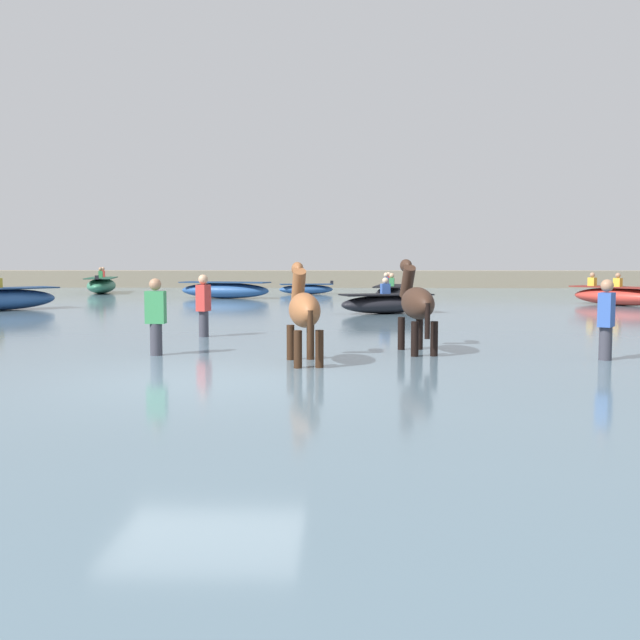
{
  "coord_description": "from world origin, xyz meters",
  "views": [
    {
      "loc": [
        1.82,
        -9.84,
        1.95
      ],
      "look_at": [
        1.37,
        3.83,
        0.85
      ],
      "focal_mm": 42.69,
      "sensor_mm": 36.0,
      "label": 1
    }
  ],
  "objects_px": {
    "boat_mid_outer": "(390,293)",
    "boat_mid_channel": "(225,290)",
    "boat_far_offshore": "(306,289)",
    "boat_near_starboard": "(102,285)",
    "person_onlooker_left": "(156,324)",
    "horse_trailing_dark_bay": "(416,306)",
    "boat_distant_west": "(619,296)",
    "person_wading_close": "(606,328)",
    "horse_lead_chestnut": "(304,313)",
    "boat_far_inshore": "(386,304)",
    "person_spectator_far": "(204,312)"
  },
  "relations": [
    {
      "from": "boat_mid_outer",
      "to": "boat_mid_channel",
      "type": "height_order",
      "value": "boat_mid_outer"
    },
    {
      "from": "boat_mid_outer",
      "to": "boat_far_offshore",
      "type": "bearing_deg",
      "value": 121.58
    },
    {
      "from": "boat_near_starboard",
      "to": "person_onlooker_left",
      "type": "bearing_deg",
      "value": -70.04
    },
    {
      "from": "horse_trailing_dark_bay",
      "to": "boat_near_starboard",
      "type": "xyz_separation_m",
      "value": [
        -12.63,
        22.22,
        -0.43
      ]
    },
    {
      "from": "boat_distant_west",
      "to": "boat_near_starboard",
      "type": "height_order",
      "value": "boat_near_starboard"
    },
    {
      "from": "boat_mid_outer",
      "to": "boat_far_offshore",
      "type": "relative_size",
      "value": 1.38
    },
    {
      "from": "horse_trailing_dark_bay",
      "to": "person_wading_close",
      "type": "relative_size",
      "value": 1.19
    },
    {
      "from": "horse_lead_chestnut",
      "to": "boat_mid_outer",
      "type": "height_order",
      "value": "horse_lead_chestnut"
    },
    {
      "from": "boat_distant_west",
      "to": "person_onlooker_left",
      "type": "bearing_deg",
      "value": -131.8
    },
    {
      "from": "horse_lead_chestnut",
      "to": "horse_trailing_dark_bay",
      "type": "distance_m",
      "value": 2.33
    },
    {
      "from": "horse_lead_chestnut",
      "to": "boat_near_starboard",
      "type": "bearing_deg",
      "value": 114.52
    },
    {
      "from": "horse_lead_chestnut",
      "to": "boat_mid_outer",
      "type": "distance_m",
      "value": 17.34
    },
    {
      "from": "boat_mid_channel",
      "to": "boat_near_starboard",
      "type": "height_order",
      "value": "boat_near_starboard"
    },
    {
      "from": "horse_trailing_dark_bay",
      "to": "person_onlooker_left",
      "type": "bearing_deg",
      "value": -172.66
    },
    {
      "from": "horse_trailing_dark_bay",
      "to": "boat_far_inshore",
      "type": "relative_size",
      "value": 0.66
    },
    {
      "from": "boat_near_starboard",
      "to": "person_spectator_far",
      "type": "bearing_deg",
      "value": -66.71
    },
    {
      "from": "boat_near_starboard",
      "to": "person_spectator_far",
      "type": "relative_size",
      "value": 2.59
    },
    {
      "from": "boat_mid_channel",
      "to": "horse_lead_chestnut",
      "type": "bearing_deg",
      "value": -77.49
    },
    {
      "from": "horse_lead_chestnut",
      "to": "boat_distant_west",
      "type": "distance_m",
      "value": 18.05
    },
    {
      "from": "boat_far_inshore",
      "to": "person_wading_close",
      "type": "relative_size",
      "value": 1.8
    },
    {
      "from": "boat_mid_outer",
      "to": "person_spectator_far",
      "type": "xyz_separation_m",
      "value": [
        -4.61,
        -13.3,
        0.2
      ]
    },
    {
      "from": "boat_distant_west",
      "to": "boat_near_starboard",
      "type": "bearing_deg",
      "value": 157.43
    },
    {
      "from": "horse_trailing_dark_bay",
      "to": "person_onlooker_left",
      "type": "height_order",
      "value": "horse_trailing_dark_bay"
    },
    {
      "from": "boat_far_offshore",
      "to": "boat_near_starboard",
      "type": "bearing_deg",
      "value": 175.11
    },
    {
      "from": "boat_far_offshore",
      "to": "boat_near_starboard",
      "type": "height_order",
      "value": "boat_near_starboard"
    },
    {
      "from": "horse_lead_chestnut",
      "to": "horse_trailing_dark_bay",
      "type": "relative_size",
      "value": 0.98
    },
    {
      "from": "person_onlooker_left",
      "to": "person_spectator_far",
      "type": "xyz_separation_m",
      "value": [
        0.23,
        3.04,
        0.0
      ]
    },
    {
      "from": "horse_lead_chestnut",
      "to": "boat_far_offshore",
      "type": "distance_m",
      "value": 22.83
    },
    {
      "from": "boat_mid_channel",
      "to": "person_onlooker_left",
      "type": "relative_size",
      "value": 2.41
    },
    {
      "from": "horse_trailing_dark_bay",
      "to": "boat_far_offshore",
      "type": "height_order",
      "value": "horse_trailing_dark_bay"
    },
    {
      "from": "boat_distant_west",
      "to": "horse_lead_chestnut",
      "type": "bearing_deg",
      "value": -124.06
    },
    {
      "from": "boat_mid_outer",
      "to": "person_spectator_far",
      "type": "distance_m",
      "value": 14.08
    },
    {
      "from": "boat_far_offshore",
      "to": "boat_near_starboard",
      "type": "distance_m",
      "value": 9.69
    },
    {
      "from": "horse_trailing_dark_bay",
      "to": "boat_mid_outer",
      "type": "bearing_deg",
      "value": 88.27
    },
    {
      "from": "horse_trailing_dark_bay",
      "to": "boat_far_inshore",
      "type": "xyz_separation_m",
      "value": [
        -0.01,
        9.31,
        -0.51
      ]
    },
    {
      "from": "horse_trailing_dark_bay",
      "to": "person_spectator_far",
      "type": "distance_m",
      "value": 4.82
    },
    {
      "from": "boat_mid_channel",
      "to": "person_wading_close",
      "type": "bearing_deg",
      "value": -64.25
    },
    {
      "from": "horse_lead_chestnut",
      "to": "boat_near_starboard",
      "type": "relative_size",
      "value": 0.45
    },
    {
      "from": "horse_lead_chestnut",
      "to": "boat_near_starboard",
      "type": "xyz_separation_m",
      "value": [
        -10.78,
        23.63,
        -0.41
      ]
    },
    {
      "from": "horse_lead_chestnut",
      "to": "boat_near_starboard",
      "type": "height_order",
      "value": "horse_lead_chestnut"
    },
    {
      "from": "horse_lead_chestnut",
      "to": "horse_trailing_dark_bay",
      "type": "xyz_separation_m",
      "value": [
        1.85,
        1.4,
        0.03
      ]
    },
    {
      "from": "boat_far_offshore",
      "to": "person_onlooker_left",
      "type": "relative_size",
      "value": 1.57
    },
    {
      "from": "horse_trailing_dark_bay",
      "to": "person_wading_close",
      "type": "distance_m",
      "value": 3.06
    },
    {
      "from": "boat_mid_channel",
      "to": "person_onlooker_left",
      "type": "height_order",
      "value": "person_onlooker_left"
    },
    {
      "from": "boat_mid_channel",
      "to": "boat_distant_west",
      "type": "xyz_separation_m",
      "value": [
        14.36,
        -4.23,
        -0.0
      ]
    },
    {
      "from": "person_onlooker_left",
      "to": "boat_mid_outer",
      "type": "bearing_deg",
      "value": 73.52
    },
    {
      "from": "boat_far_offshore",
      "to": "person_onlooker_left",
      "type": "bearing_deg",
      "value": -93.6
    },
    {
      "from": "horse_trailing_dark_bay",
      "to": "boat_mid_outer",
      "type": "relative_size",
      "value": 0.55
    },
    {
      "from": "boat_far_offshore",
      "to": "person_wading_close",
      "type": "xyz_separation_m",
      "value": [
        5.88,
        -22.32,
        0.28
      ]
    },
    {
      "from": "horse_lead_chestnut",
      "to": "person_spectator_far",
      "type": "relative_size",
      "value": 1.17
    }
  ]
}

